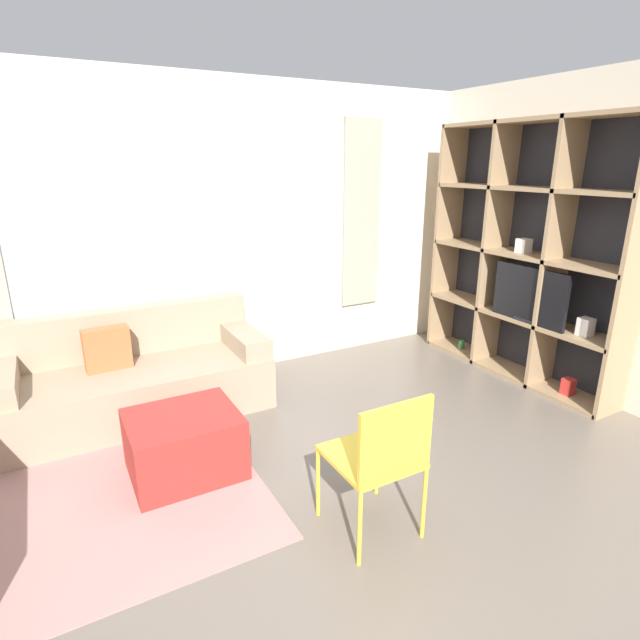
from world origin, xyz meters
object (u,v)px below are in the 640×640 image
(folding_chair, at_px, (381,454))
(couch_main, at_px, (135,379))
(shelving_unit, at_px, (528,256))
(ottoman, at_px, (184,444))

(folding_chair, bearing_deg, couch_main, -67.12)
(shelving_unit, relative_size, folding_chair, 2.71)
(couch_main, xyz_separation_m, folding_chair, (0.90, -2.14, 0.22))
(couch_main, height_order, ottoman, couch_main)
(shelving_unit, height_order, folding_chair, shelving_unit)
(shelving_unit, relative_size, couch_main, 1.13)
(couch_main, height_order, folding_chair, folding_chair)
(ottoman, xyz_separation_m, folding_chair, (0.77, -1.10, 0.30))
(couch_main, relative_size, folding_chair, 2.39)
(couch_main, bearing_deg, shelving_unit, -15.29)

